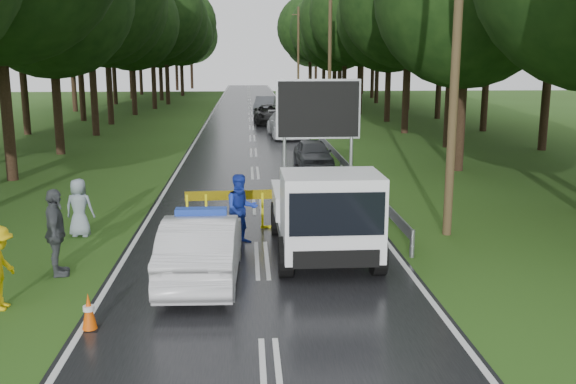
{
  "coord_description": "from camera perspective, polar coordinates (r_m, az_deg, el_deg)",
  "views": [
    {
      "loc": [
        -0.32,
        -14.92,
        4.83
      ],
      "look_at": [
        0.76,
        1.85,
        1.3
      ],
      "focal_mm": 40.0,
      "sensor_mm": 36.0,
      "label": 1
    }
  ],
  "objects": [
    {
      "name": "cone_left_mid",
      "position": [
        17.71,
        -9.01,
        -2.81
      ],
      "size": [
        0.38,
        0.38,
        0.8
      ],
      "color": "black",
      "rests_on": "ground"
    },
    {
      "name": "cone_right",
      "position": [
        17.24,
        5.54,
        -3.33
      ],
      "size": [
        0.32,
        0.32,
        0.67
      ],
      "color": "black",
      "rests_on": "ground"
    },
    {
      "name": "cone_center",
      "position": [
        16.04,
        -5.97,
        -4.4
      ],
      "size": [
        0.34,
        0.34,
        0.73
      ],
      "color": "black",
      "rests_on": "ground"
    },
    {
      "name": "police_sedan",
      "position": [
        14.23,
        -7.64,
        -4.93
      ],
      "size": [
        1.69,
        4.53,
        1.63
      ],
      "rotation": [
        0.0,
        0.0,
        3.11
      ],
      "color": "silver",
      "rests_on": "ground"
    },
    {
      "name": "cone_near_left",
      "position": [
        12.26,
        -17.28,
        -10.18
      ],
      "size": [
        0.33,
        0.33,
        0.7
      ],
      "color": "black",
      "rests_on": "ground"
    },
    {
      "name": "utility_pole_near",
      "position": [
        17.8,
        14.74,
        12.24
      ],
      "size": [
        1.4,
        0.24,
        10.0
      ],
      "color": "#4D3B24",
      "rests_on": "ground"
    },
    {
      "name": "queue_car_second",
      "position": [
        39.82,
        -0.09,
        6.02
      ],
      "size": [
        2.53,
        5.45,
        1.54
      ],
      "primitive_type": "imported",
      "rotation": [
        0.0,
        0.0,
        0.07
      ],
      "color": "#A3A6AB",
      "rests_on": "ground"
    },
    {
      "name": "civilian",
      "position": [
        16.85,
        -4.19,
        -1.55
      ],
      "size": [
        1.08,
        0.95,
        1.86
      ],
      "primitive_type": "imported",
      "rotation": [
        0.0,
        0.0,
        0.31
      ],
      "color": "#1B33B0",
      "rests_on": "ground"
    },
    {
      "name": "officer",
      "position": [
        17.41,
        0.0,
        -1.22
      ],
      "size": [
        0.67,
        0.46,
        1.78
      ],
      "primitive_type": "imported",
      "rotation": [
        0.0,
        0.0,
        3.2
      ],
      "color": "#BAD20B",
      "rests_on": "ground"
    },
    {
      "name": "bystander_right",
      "position": [
        18.45,
        -18.06,
        -1.33
      ],
      "size": [
        0.86,
        0.63,
        1.61
      ],
      "primitive_type": "imported",
      "rotation": [
        0.0,
        0.0,
        2.98
      ],
      "color": "gray",
      "rests_on": "ground"
    },
    {
      "name": "road",
      "position": [
        45.18,
        -3.27,
        5.73
      ],
      "size": [
        7.0,
        140.0,
        0.02
      ],
      "primitive_type": "cube",
      "color": "black",
      "rests_on": "ground"
    },
    {
      "name": "bystander_mid",
      "position": [
        15.25,
        -19.94,
        -3.43
      ],
      "size": [
        0.75,
        1.25,
        1.99
      ],
      "primitive_type": "imported",
      "rotation": [
        0.0,
        0.0,
        1.81
      ],
      "color": "#464A4E",
      "rests_on": "ground"
    },
    {
      "name": "queue_car_third",
      "position": [
        47.56,
        -1.52,
        6.91
      ],
      "size": [
        2.55,
        5.24,
        1.44
      ],
      "primitive_type": "imported",
      "rotation": [
        0.0,
        0.0,
        0.03
      ],
      "color": "black",
      "rests_on": "ground"
    },
    {
      "name": "guardrail",
      "position": [
        44.97,
        1.48,
        6.41
      ],
      "size": [
        0.12,
        60.06,
        0.7
      ],
      "color": "gray",
      "rests_on": "ground"
    },
    {
      "name": "queue_car_fourth",
      "position": [
        55.63,
        -2.0,
        7.69
      ],
      "size": [
        2.27,
        4.92,
        1.56
      ],
      "primitive_type": "imported",
      "rotation": [
        0.0,
        0.0,
        -0.13
      ],
      "color": "#3E4146",
      "rests_on": "ground"
    },
    {
      "name": "utility_pole_far",
      "position": [
        69.14,
        0.92,
        12.07
      ],
      "size": [
        1.4,
        0.24,
        10.0
      ],
      "color": "#4D3B24",
      "rests_on": "ground"
    },
    {
      "name": "queue_car_first",
      "position": [
        28.59,
        2.23,
        3.42
      ],
      "size": [
        1.66,
        3.79,
        1.27
      ],
      "primitive_type": "imported",
      "rotation": [
        0.0,
        0.0,
        0.04
      ],
      "color": "#3D3F44",
      "rests_on": "ground"
    },
    {
      "name": "utility_pole_mid",
      "position": [
        43.27,
        3.74,
        12.16
      ],
      "size": [
        1.4,
        0.24,
        10.0
      ],
      "color": "#4D3B24",
      "rests_on": "ground"
    },
    {
      "name": "barrier",
      "position": [
        18.25,
        -4.8,
        -0.73
      ],
      "size": [
        2.76,
        0.23,
        1.14
      ],
      "rotation": [
        0.0,
        0.0,
        0.06
      ],
      "color": "#FCF20D",
      "rests_on": "ground"
    },
    {
      "name": "ground",
      "position": [
        15.68,
        -2.34,
        -6.08
      ],
      "size": [
        160.0,
        160.0,
        0.0
      ],
      "primitive_type": "plane",
      "color": "#2B4B15",
      "rests_on": "ground"
    },
    {
      "name": "cone_far",
      "position": [
        20.44,
        -0.28,
        -0.68
      ],
      "size": [
        0.38,
        0.38,
        0.8
      ],
      "color": "black",
      "rests_on": "ground"
    },
    {
      "name": "work_truck",
      "position": [
        15.74,
        3.21,
        -1.68
      ],
      "size": [
        2.43,
        5.34,
        4.24
      ],
      "rotation": [
        0.0,
        0.0,
        0.01
      ],
      "color": "gray",
      "rests_on": "ground"
    }
  ]
}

